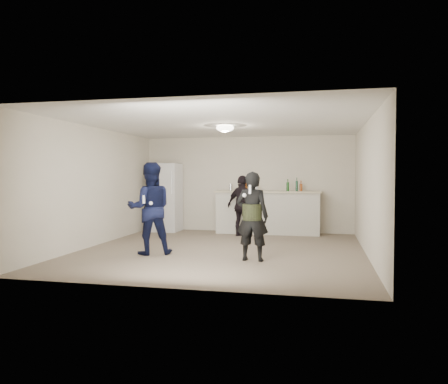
% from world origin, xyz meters
% --- Properties ---
extents(floor, '(6.00, 6.00, 0.00)m').
position_xyz_m(floor, '(0.00, 0.00, 0.00)').
color(floor, '#6B5B4C').
rests_on(floor, ground).
extents(ceiling, '(6.00, 6.00, 0.00)m').
position_xyz_m(ceiling, '(0.00, 0.00, 2.50)').
color(ceiling, silver).
rests_on(ceiling, wall_back).
extents(wall_back, '(6.00, 0.00, 6.00)m').
position_xyz_m(wall_back, '(0.00, 3.00, 1.25)').
color(wall_back, beige).
rests_on(wall_back, floor).
extents(wall_front, '(6.00, 0.00, 6.00)m').
position_xyz_m(wall_front, '(0.00, -3.00, 1.25)').
color(wall_front, beige).
rests_on(wall_front, floor).
extents(wall_left, '(0.00, 6.00, 6.00)m').
position_xyz_m(wall_left, '(-2.75, 0.00, 1.25)').
color(wall_left, beige).
rests_on(wall_left, floor).
extents(wall_right, '(0.00, 6.00, 6.00)m').
position_xyz_m(wall_right, '(2.75, 0.00, 1.25)').
color(wall_right, beige).
rests_on(wall_right, floor).
extents(counter, '(2.60, 0.56, 1.05)m').
position_xyz_m(counter, '(0.59, 2.67, 0.53)').
color(counter, beige).
rests_on(counter, floor).
extents(counter_top, '(2.68, 0.64, 0.04)m').
position_xyz_m(counter_top, '(0.59, 2.67, 1.07)').
color(counter_top, beige).
rests_on(counter_top, counter).
extents(fridge, '(0.70, 0.70, 1.80)m').
position_xyz_m(fridge, '(-2.11, 2.60, 0.90)').
color(fridge, white).
rests_on(fridge, floor).
extents(fridge_handle, '(0.02, 0.02, 0.60)m').
position_xyz_m(fridge_handle, '(-1.83, 2.23, 1.30)').
color(fridge_handle, silver).
rests_on(fridge_handle, fridge).
extents(ceiling_dome, '(0.36, 0.36, 0.16)m').
position_xyz_m(ceiling_dome, '(0.00, 0.30, 2.45)').
color(ceiling_dome, white).
rests_on(ceiling_dome, ceiling).
extents(shaker, '(0.08, 0.08, 0.17)m').
position_xyz_m(shaker, '(-0.40, 2.79, 1.18)').
color(shaker, '#BBBBC0').
rests_on(shaker, counter_top).
extents(man, '(1.04, 0.95, 1.73)m').
position_xyz_m(man, '(-1.23, -0.70, 0.86)').
color(man, '#101743').
rests_on(man, floor).
extents(woman, '(0.59, 0.41, 1.55)m').
position_xyz_m(woman, '(0.75, -0.92, 0.78)').
color(woman, black).
rests_on(woman, floor).
extents(camo_shorts, '(0.34, 0.34, 0.28)m').
position_xyz_m(camo_shorts, '(0.75, -0.92, 0.85)').
color(camo_shorts, '#2B3518').
rests_on(camo_shorts, woman).
extents(spectator, '(0.94, 0.71, 1.49)m').
position_xyz_m(spectator, '(0.05, 2.06, 0.74)').
color(spectator, black).
rests_on(spectator, floor).
extents(remote_man, '(0.04, 0.04, 0.15)m').
position_xyz_m(remote_man, '(-1.23, -0.98, 1.05)').
color(remote_man, white).
rests_on(remote_man, man).
extents(nunchuk_man, '(0.07, 0.07, 0.07)m').
position_xyz_m(nunchuk_man, '(-1.11, -0.95, 0.98)').
color(nunchuk_man, white).
rests_on(nunchuk_man, man).
extents(remote_woman, '(0.04, 0.04, 0.15)m').
position_xyz_m(remote_woman, '(0.75, -1.17, 1.25)').
color(remote_woman, silver).
rests_on(remote_woman, woman).
extents(nunchuk_woman, '(0.07, 0.07, 0.07)m').
position_xyz_m(nunchuk_woman, '(0.65, -1.14, 1.15)').
color(nunchuk_woman, white).
rests_on(nunchuk_woman, woman).
extents(bottle_cluster, '(1.47, 0.19, 0.26)m').
position_xyz_m(bottle_cluster, '(0.82, 2.68, 1.20)').
color(bottle_cluster, '#8F4314').
rests_on(bottle_cluster, counter_top).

